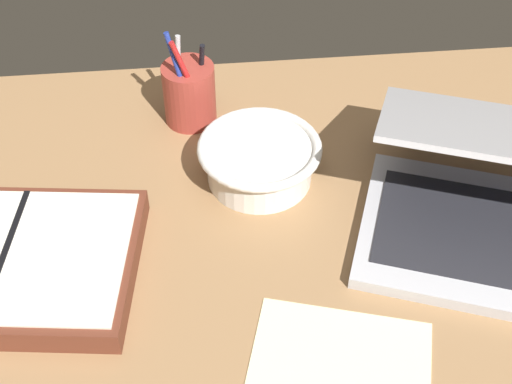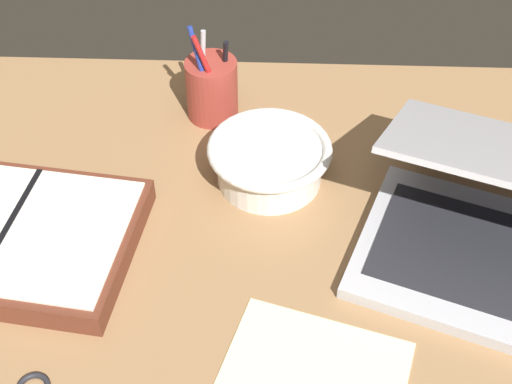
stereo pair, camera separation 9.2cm
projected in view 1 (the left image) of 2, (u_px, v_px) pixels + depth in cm
name	position (u px, v px, depth cm)	size (l,w,h in cm)	color
desk_top	(252.00, 296.00, 89.70)	(140.00, 100.00, 2.00)	#936D47
laptop	(497.00, 202.00, 92.82)	(42.31, 41.02, 17.93)	#B7B7BC
bowl	(260.00, 159.00, 101.19)	(17.64, 17.64, 6.48)	silver
pen_cup	(189.00, 93.00, 109.98)	(8.09, 8.09, 16.78)	#9E382D
planner	(9.00, 262.00, 89.95)	(34.99, 27.75, 3.90)	brown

